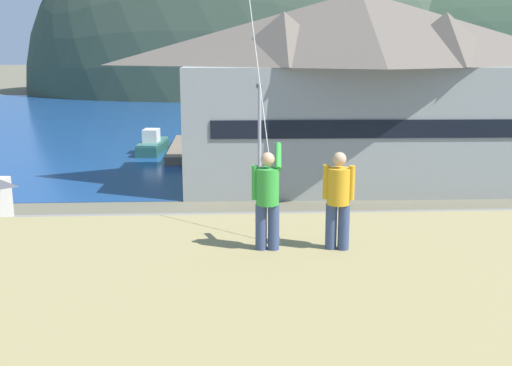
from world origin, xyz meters
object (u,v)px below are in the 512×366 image
storage_shed_waterside (280,144)px  parking_light_pole (259,151)px  moored_boat_wharfside (152,145)px  parked_car_corner_spot (132,252)px  wharf_dock (189,149)px  parked_car_mid_row_center (312,247)px  harbor_lodge (358,83)px  parked_car_back_row_right (210,294)px  person_kite_flyer (267,197)px  person_companion (338,198)px

storage_shed_waterside → parking_light_pole: size_ratio=0.85×
moored_boat_wharfside → parked_car_corner_spot: (2.65, -29.67, 0.34)m
wharf_dock → parked_car_mid_row_center: 30.21m
storage_shed_waterside → harbor_lodge: bearing=-9.9°
moored_boat_wharfside → parked_car_corner_spot: bearing=-84.9°
parked_car_back_row_right → person_kite_flyer: (1.30, -8.90, 5.57)m
moored_boat_wharfside → person_companion: (8.46, -43.06, 5.90)m
moored_boat_wharfside → parking_light_pole: size_ratio=0.79×
harbor_lodge → wharf_dock: size_ratio=1.99×
parking_light_pole → person_companion: size_ratio=4.25×
wharf_dock → storage_shed_waterside: bearing=-58.8°
harbor_lodge → parked_car_mid_row_center: 18.65m
storage_shed_waterside → person_companion: 31.72m
moored_boat_wharfside → parked_car_mid_row_center: 31.10m
wharf_dock → parked_car_back_row_right: (2.70, -34.09, 0.71)m
parked_car_mid_row_center → person_companion: size_ratio=2.45×
parking_light_pole → person_companion: bearing=-88.8°
person_kite_flyer → storage_shed_waterside: bearing=84.5°
storage_shed_waterside → person_companion: bearing=-93.3°
person_kite_flyer → person_companion: (1.23, -0.04, -0.02)m
moored_boat_wharfside → person_kite_flyer: person_kite_flyer is taller
storage_shed_waterside → person_companion: (-1.80, -31.42, 4.04)m
wharf_dock → parked_car_corner_spot: 29.67m
wharf_dock → person_kite_flyer: (4.00, -42.99, 6.29)m
storage_shed_waterside → parked_car_corner_spot: bearing=-112.9°
harbor_lodge → person_kite_flyer: size_ratio=13.10×
storage_shed_waterside → parking_light_pole: 13.45m
harbor_lodge → parking_light_pole: 14.47m
harbor_lodge → parked_car_corner_spot: bearing=-126.5°
parked_car_back_row_right → person_kite_flyer: bearing=-81.7°
person_kite_flyer → moored_boat_wharfside: bearing=99.5°
moored_boat_wharfside → parked_car_mid_row_center: (10.00, -29.45, 0.34)m
wharf_dock → person_kite_flyer: person_kite_flyer is taller
parked_car_corner_spot → parking_light_pole: 7.99m
parked_car_back_row_right → parked_car_corner_spot: size_ratio=0.98×
harbor_lodge → parking_light_pole: harbor_lodge is taller
moored_boat_wharfside → parked_car_back_row_right: (5.92, -34.11, 0.34)m
harbor_lodge → parked_car_mid_row_center: size_ratio=5.72×
harbor_lodge → storage_shed_waterside: size_ratio=3.85×
parked_car_mid_row_center → parked_car_corner_spot: bearing=-178.3°
parked_car_corner_spot → parked_car_back_row_right: bearing=-53.6°
parked_car_back_row_right → parked_car_corner_spot: 5.51m
parked_car_back_row_right → person_kite_flyer: person_kite_flyer is taller
moored_boat_wharfside → person_kite_flyer: bearing=-80.5°
storage_shed_waterside → person_kite_flyer: bearing=-95.5°
parked_car_corner_spot → person_companion: (5.80, -13.39, 5.56)m
person_companion → parked_car_corner_spot: bearing=113.4°
wharf_dock → parking_light_pole: 25.56m
storage_shed_waterside → person_kite_flyer: person_kite_flyer is taller
harbor_lodge → person_companion: harbor_lodge is taller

